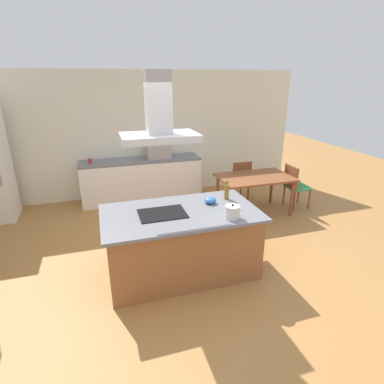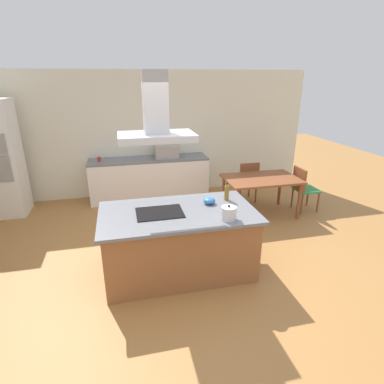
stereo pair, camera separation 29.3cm
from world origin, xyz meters
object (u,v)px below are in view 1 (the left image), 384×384
(countertop_microwave, at_px, (158,152))
(dining_table, at_px, (255,181))
(cooktop, at_px, (162,214))
(tea_kettle, at_px, (232,212))
(mixing_bowl, at_px, (210,200))
(olive_oil_bottle, at_px, (227,192))
(coffee_mug_red, at_px, (90,161))
(chair_facing_back_wall, at_px, (239,178))
(range_hood, at_px, (159,119))
(chair_at_right_end, at_px, (295,184))

(countertop_microwave, relative_size, dining_table, 0.36)
(cooktop, distance_m, tea_kettle, 0.90)
(mixing_bowl, bearing_deg, olive_oil_bottle, 17.02)
(cooktop, distance_m, countertop_microwave, 2.93)
(tea_kettle, xyz_separation_m, coffee_mug_red, (-1.69, 3.27, -0.04))
(chair_facing_back_wall, xyz_separation_m, range_hood, (-2.14, -2.16, 1.59))
(coffee_mug_red, xyz_separation_m, chair_facing_back_wall, (3.02, -0.73, -0.44))
(cooktop, xyz_separation_m, tea_kettle, (0.81, -0.38, 0.08))
(olive_oil_bottle, relative_size, dining_table, 0.19)
(mixing_bowl, bearing_deg, cooktop, -168.02)
(tea_kettle, relative_size, olive_oil_bottle, 0.91)
(chair_facing_back_wall, bearing_deg, chair_at_right_end, -36.01)
(olive_oil_bottle, distance_m, dining_table, 1.73)
(mixing_bowl, bearing_deg, countertop_microwave, 93.86)
(countertop_microwave, bearing_deg, chair_facing_back_wall, -24.19)
(dining_table, relative_size, chair_at_right_end, 1.57)
(dining_table, xyz_separation_m, range_hood, (-2.14, -1.49, 1.43))
(chair_at_right_end, bearing_deg, range_hood, -153.95)
(countertop_microwave, bearing_deg, coffee_mug_red, 179.76)
(olive_oil_bottle, xyz_separation_m, range_hood, (-0.99, -0.24, 1.09))
(dining_table, height_order, range_hood, range_hood)
(chair_facing_back_wall, bearing_deg, olive_oil_bottle, -120.80)
(dining_table, bearing_deg, countertop_microwave, 139.21)
(chair_at_right_end, bearing_deg, cooktop, -153.95)
(countertop_microwave, xyz_separation_m, chair_at_right_end, (2.52, -1.39, -0.53))
(mixing_bowl, distance_m, range_hood, 1.37)
(cooktop, bearing_deg, range_hood, 0.00)
(olive_oil_bottle, relative_size, chair_facing_back_wall, 0.29)
(coffee_mug_red, bearing_deg, chair_facing_back_wall, -13.55)
(tea_kettle, bearing_deg, chair_at_right_end, 39.83)
(coffee_mug_red, distance_m, chair_at_right_end, 4.20)
(cooktop, distance_m, coffee_mug_red, 3.02)
(tea_kettle, bearing_deg, olive_oil_bottle, 73.22)
(cooktop, distance_m, dining_table, 2.62)
(countertop_microwave, bearing_deg, chair_at_right_end, -28.81)
(range_hood, bearing_deg, countertop_microwave, 79.58)
(coffee_mug_red, relative_size, dining_table, 0.06)
(countertop_microwave, xyz_separation_m, coffee_mug_red, (-1.41, 0.01, -0.09))
(countertop_microwave, bearing_deg, range_hood, -100.42)
(olive_oil_bottle, distance_m, chair_at_right_end, 2.46)
(range_hood, bearing_deg, chair_at_right_end, 26.05)
(dining_table, distance_m, chair_facing_back_wall, 0.68)
(cooktop, height_order, mixing_bowl, mixing_bowl)
(tea_kettle, xyz_separation_m, olive_oil_bottle, (0.19, 0.62, 0.03))
(chair_facing_back_wall, bearing_deg, tea_kettle, -117.67)
(cooktop, relative_size, mixing_bowl, 3.63)
(chair_facing_back_wall, relative_size, range_hood, 0.99)
(dining_table, height_order, chair_facing_back_wall, chair_facing_back_wall)
(coffee_mug_red, height_order, dining_table, coffee_mug_red)
(cooktop, height_order, chair_at_right_end, cooktop)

